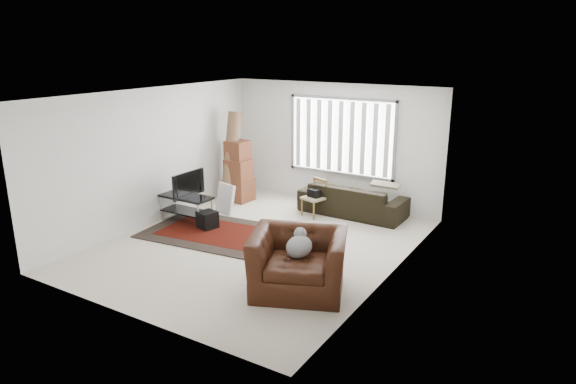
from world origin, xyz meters
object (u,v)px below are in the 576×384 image
tv_stand (186,203)px  armchair (298,258)px  side_chair (315,196)px  sofa (353,195)px  moving_boxes (239,173)px

tv_stand → armchair: (3.47, -1.44, 0.12)m
armchair → tv_stand: bearing=134.8°
tv_stand → side_chair: (2.05, 1.68, 0.04)m
sofa → side_chair: bearing=38.6°
tv_stand → side_chair: size_ratio=1.40×
tv_stand → sofa: size_ratio=0.49×
side_chair → armchair: (1.42, -3.12, 0.08)m
moving_boxes → sofa: 2.71m
armchair → side_chair: bearing=91.8°
moving_boxes → sofa: moving_boxes is taller
sofa → armchair: 3.70m
moving_boxes → sofa: bearing=9.5°
moving_boxes → armchair: 4.68m
tv_stand → side_chair: bearing=39.4°
tv_stand → armchair: armchair is taller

